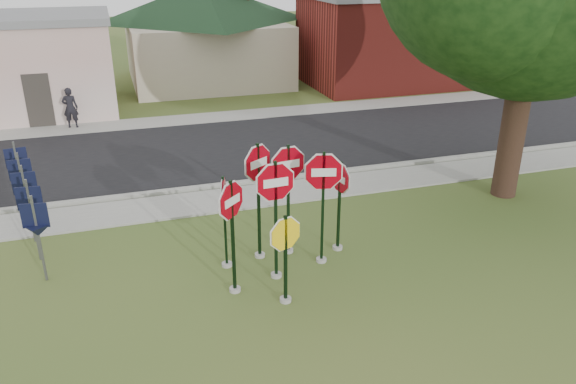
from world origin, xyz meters
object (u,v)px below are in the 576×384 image
object	(u,v)px
stop_sign_center	(276,202)
pedestrian	(70,108)
stop_sign_left	(232,221)
stop_sign_yellow	(285,250)

from	to	relation	value
stop_sign_center	pedestrian	world-z (taller)	stop_sign_center
stop_sign_left	pedestrian	distance (m)	14.16
stop_sign_yellow	stop_sign_center	bearing A→B (deg)	84.72
stop_sign_center	stop_sign_yellow	world-z (taller)	stop_sign_center
stop_sign_center	stop_sign_yellow	bearing A→B (deg)	-95.28
stop_sign_center	pedestrian	distance (m)	14.19
stop_sign_center	stop_sign_yellow	xyz separation A→B (m)	(-0.09, -0.97, -0.62)
stop_sign_center	pedestrian	bearing A→B (deg)	109.11
stop_sign_left	stop_sign_center	bearing A→B (deg)	16.22
pedestrian	stop_sign_left	bearing A→B (deg)	110.32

